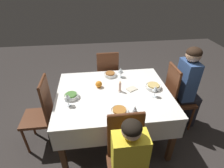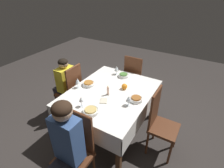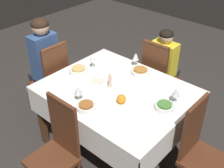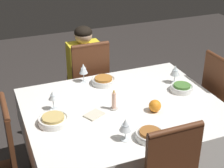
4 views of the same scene
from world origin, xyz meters
name	(u,v)px [view 4 (image 4 of 4)]	position (x,y,z in m)	size (l,w,h in m)	color
dining_table	(124,116)	(0.00, 0.00, 0.67)	(1.42, 1.14, 0.76)	white
chair_north	(88,87)	(-0.02, 0.78, 0.54)	(0.37, 0.37, 1.01)	#562D19
chair_east	(222,106)	(0.92, 0.02, 0.54)	(0.37, 0.37, 1.01)	#562D19
person_child_yellow	(83,74)	(-0.02, 0.94, 0.60)	(0.30, 0.33, 1.10)	#282833
bowl_west	(53,120)	(-0.53, -0.03, 0.78)	(0.21, 0.21, 0.06)	white
wine_glass_west	(53,96)	(-0.48, 0.15, 0.86)	(0.06, 0.06, 0.15)	white
bowl_north	(104,81)	(-0.01, 0.40, 0.78)	(0.20, 0.20, 0.06)	white
wine_glass_north	(83,69)	(-0.15, 0.49, 0.87)	(0.07, 0.07, 0.16)	white
bowl_east	(182,88)	(0.52, 0.05, 0.78)	(0.18, 0.18, 0.06)	white
wine_glass_east	(175,71)	(0.53, 0.20, 0.86)	(0.07, 0.07, 0.16)	white
bowl_south	(150,135)	(-0.01, -0.41, 0.78)	(0.18, 0.18, 0.06)	white
wine_glass_south	(125,125)	(-0.15, -0.37, 0.86)	(0.08, 0.08, 0.15)	white
candle_centerpiece	(114,102)	(-0.08, -0.01, 0.81)	(0.05, 0.05, 0.16)	beige
orange_fruit	(155,106)	(0.17, -0.14, 0.80)	(0.09, 0.09, 0.09)	orange
napkin_red_folded	(94,115)	(-0.24, -0.04, 0.76)	(0.16, 0.14, 0.01)	beige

